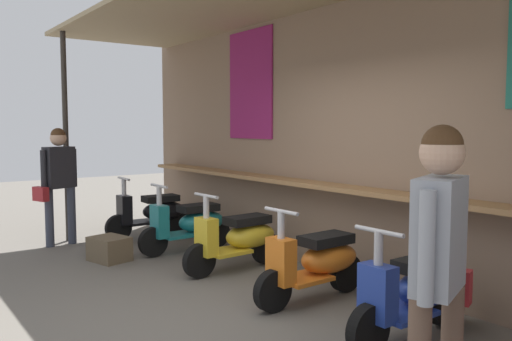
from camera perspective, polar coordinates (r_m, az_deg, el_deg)
ground_plane at (r=4.89m, az=-3.51°, el=-16.07°), size 28.12×28.12×0.00m
market_stall_facade at (r=5.79m, az=12.21°, el=5.73°), size 10.04×2.36×3.32m
scooter_black at (r=8.48m, az=-11.06°, el=-4.48°), size 0.46×1.40×0.97m
scooter_teal at (r=7.42m, az=-7.08°, el=-5.75°), size 0.46×1.40×0.97m
scooter_yellow at (r=6.42m, az=-1.79°, el=-7.38°), size 0.46×1.40×0.97m
scooter_orange at (r=5.37m, az=6.71°, el=-9.84°), size 0.46×1.40×0.97m
scooter_blue at (r=4.61m, az=17.06°, el=-12.50°), size 0.46×1.40×0.97m
shopper_browsing at (r=2.99m, az=19.36°, el=-8.23°), size 0.45×0.67×1.75m
shopper_passing at (r=8.14m, az=-20.72°, el=-0.34°), size 0.42×0.67×1.72m
merchandise_crate at (r=7.13m, az=-15.67°, el=-8.22°), size 0.57×0.50×0.31m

